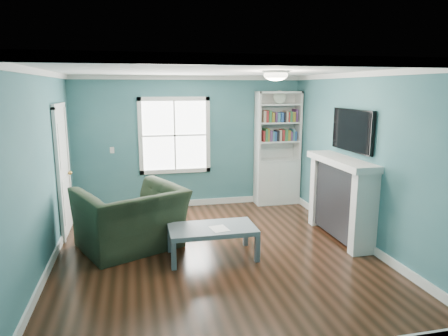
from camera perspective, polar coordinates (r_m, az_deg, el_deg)
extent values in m
plane|color=black|center=(5.93, -1.27, -12.13)|extent=(5.00, 5.00, 0.00)
plane|color=#326570|center=(7.98, -4.89, 3.65)|extent=(4.50, 0.00, 4.50)
plane|color=#326570|center=(3.21, 7.63, -8.05)|extent=(4.50, 0.00, 4.50)
plane|color=#326570|center=(5.56, -24.69, -0.70)|extent=(0.00, 5.00, 5.00)
plane|color=#326570|center=(6.37, 18.93, 1.13)|extent=(0.00, 5.00, 5.00)
plane|color=white|center=(5.44, -1.39, 13.85)|extent=(5.00, 5.00, 0.00)
cube|color=white|center=(8.22, -4.73, -4.97)|extent=(4.50, 0.03, 0.12)
cube|color=white|center=(5.92, -23.54, -12.52)|extent=(0.03, 5.00, 0.12)
cube|color=white|center=(6.68, 18.13, -9.39)|extent=(0.03, 5.00, 0.12)
cube|color=white|center=(7.89, -5.03, 12.74)|extent=(4.50, 0.04, 0.08)
cube|color=white|center=(3.05, 8.14, 14.99)|extent=(4.50, 0.04, 0.08)
cube|color=white|center=(5.46, -25.59, 12.35)|extent=(0.04, 5.00, 0.08)
cube|color=white|center=(6.28, 19.52, 12.52)|extent=(0.04, 5.00, 0.08)
cube|color=white|center=(7.92, -7.07, 4.64)|extent=(1.24, 0.01, 1.34)
cube|color=white|center=(7.87, -11.86, 4.44)|extent=(0.08, 0.06, 1.50)
cube|color=white|center=(7.99, -2.33, 4.78)|extent=(0.08, 0.06, 1.50)
cube|color=white|center=(8.02, -6.93, -0.42)|extent=(1.40, 0.06, 0.08)
cube|color=white|center=(7.85, -7.18, 9.78)|extent=(1.40, 0.06, 0.08)
cube|color=white|center=(7.90, -7.05, 4.63)|extent=(1.24, 0.03, 0.03)
cube|color=white|center=(7.90, -7.05, 4.63)|extent=(0.03, 0.03, 1.34)
cube|color=silver|center=(8.36, 7.51, -1.98)|extent=(0.90, 0.35, 0.90)
cube|color=silver|center=(8.04, 4.83, 5.86)|extent=(0.04, 0.35, 1.40)
cube|color=silver|center=(8.33, 10.51, 5.90)|extent=(0.04, 0.35, 1.40)
cube|color=silver|center=(8.33, 7.32, 6.00)|extent=(0.90, 0.02, 1.40)
cube|color=silver|center=(8.14, 7.85, 10.66)|extent=(0.90, 0.35, 0.04)
cube|color=silver|center=(8.27, 7.60, 1.19)|extent=(0.84, 0.33, 0.03)
cube|color=silver|center=(8.21, 7.67, 3.80)|extent=(0.84, 0.33, 0.03)
cube|color=silver|center=(8.17, 7.74, 6.45)|extent=(0.84, 0.33, 0.03)
cube|color=silver|center=(8.15, 7.80, 8.97)|extent=(0.84, 0.33, 0.03)
cube|color=maroon|center=(8.17, 7.74, 4.65)|extent=(0.70, 0.25, 0.22)
cube|color=#33723F|center=(8.14, 7.81, 7.31)|extent=(0.70, 0.25, 0.22)
cylinder|color=beige|center=(8.10, 7.96, 9.98)|extent=(0.26, 0.06, 0.26)
cube|color=black|center=(6.61, 16.45, -4.59)|extent=(0.30, 1.20, 1.10)
cube|color=black|center=(6.66, 16.20, -6.26)|extent=(0.22, 0.65, 0.70)
cube|color=silver|center=(6.05, 19.36, -6.24)|extent=(0.36, 0.16, 1.20)
cube|color=silver|center=(7.17, 13.72, -3.21)|extent=(0.36, 0.16, 1.20)
cube|color=silver|center=(6.45, 16.46, 0.95)|extent=(0.44, 1.58, 0.10)
cube|color=black|center=(6.46, 17.86, 5.14)|extent=(0.06, 1.10, 0.65)
cube|color=silver|center=(6.96, -22.00, -0.57)|extent=(0.04, 0.80, 2.05)
cube|color=white|center=(6.52, -22.53, -1.36)|extent=(0.05, 0.08, 2.13)
cube|color=white|center=(7.39, -21.39, 0.14)|extent=(0.05, 0.08, 2.13)
cube|color=white|center=(6.83, -22.58, 8.21)|extent=(0.05, 0.98, 0.08)
sphere|color=#BF8C3F|center=(7.26, -21.13, -0.65)|extent=(0.07, 0.07, 0.07)
ellipsoid|color=white|center=(5.78, 7.42, 13.02)|extent=(0.34, 0.34, 0.15)
cylinder|color=white|center=(5.78, 7.43, 13.47)|extent=(0.38, 0.38, 0.03)
cube|color=white|center=(7.91, -15.69, 2.47)|extent=(0.08, 0.01, 0.12)
imported|color=black|center=(6.08, -13.23, -5.62)|extent=(1.67, 1.43, 1.24)
cube|color=#505860|center=(5.42, -7.19, -12.37)|extent=(0.07, 0.07, 0.38)
cube|color=#505860|center=(5.63, 4.77, -11.40)|extent=(0.07, 0.07, 0.38)
cube|color=#505860|center=(5.97, -7.75, -10.10)|extent=(0.07, 0.07, 0.38)
cube|color=#505860|center=(6.16, 3.11, -9.33)|extent=(0.07, 0.07, 0.38)
cube|color=slate|center=(5.69, -1.70, -8.73)|extent=(1.22, 0.67, 0.07)
cube|color=white|center=(5.60, -0.68, -8.66)|extent=(0.27, 0.32, 0.00)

